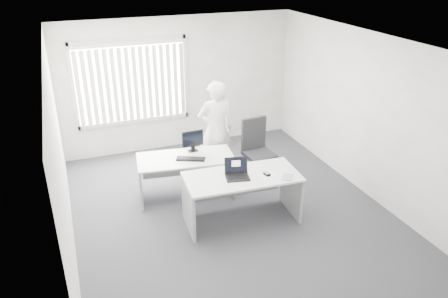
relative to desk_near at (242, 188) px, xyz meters
name	(u,v)px	position (x,y,z in m)	size (l,w,h in m)	color
ground	(231,213)	(-0.08, 0.25, -0.59)	(6.00, 6.00, 0.00)	#45454C
wall_back	(179,84)	(-0.08, 3.25, 0.81)	(5.00, 0.02, 2.80)	white
wall_front	(349,251)	(-0.08, -2.75, 0.81)	(5.00, 0.02, 2.80)	white
wall_left	(60,161)	(-2.58, 0.25, 0.81)	(0.02, 6.00, 2.80)	white
wall_right	(367,115)	(2.42, 0.25, 0.81)	(0.02, 6.00, 2.80)	white
ceiling	(233,44)	(-0.08, 0.25, 2.21)	(5.00, 6.00, 0.02)	white
window	(132,82)	(-1.08, 3.21, 0.96)	(2.32, 0.06, 1.76)	beige
blinds	(132,84)	(-1.08, 3.15, 0.93)	(2.20, 0.10, 1.50)	silver
desk_near	(242,188)	(0.00, 0.00, 0.00)	(1.83, 0.95, 0.81)	silver
desk_far	(186,168)	(-0.60, 1.06, -0.05)	(1.73, 0.99, 0.75)	silver
office_chair	(258,161)	(0.83, 1.20, -0.22)	(0.72, 0.72, 1.17)	black
person	(216,130)	(0.15, 1.63, 0.35)	(0.69, 0.45, 1.88)	white
laptop	(238,170)	(-0.10, -0.05, 0.37)	(0.36, 0.32, 0.28)	black
paper_sheet	(267,175)	(0.37, -0.12, 0.23)	(0.27, 0.19, 0.00)	white
mouse	(267,174)	(0.37, -0.12, 0.25)	(0.07, 0.11, 0.05)	#A8A8AA
booklet	(288,177)	(0.63, -0.30, 0.23)	(0.17, 0.23, 0.01)	white
keyboard	(191,159)	(-0.54, 0.95, 0.18)	(0.48, 0.16, 0.02)	black
monitor	(193,141)	(-0.40, 1.27, 0.36)	(0.38, 0.12, 0.38)	black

